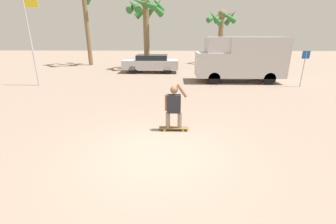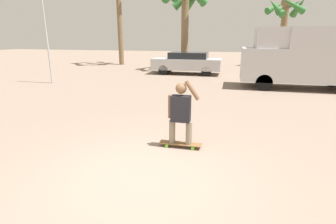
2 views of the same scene
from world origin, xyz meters
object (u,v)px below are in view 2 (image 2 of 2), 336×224
at_px(skateboard, 180,144).
at_px(palm_tree_near_van, 285,14).
at_px(parked_car_silver, 187,62).
at_px(person_skateboarder, 181,110).
at_px(flagpole, 46,24).
at_px(palm_tree_center_background, 186,1).
at_px(camper_van, 305,56).

distance_m(skateboard, palm_tree_near_van, 19.15).
relative_size(parked_car_silver, palm_tree_near_van, 0.83).
bearing_deg(skateboard, parked_car_silver, 98.92).
bearing_deg(person_skateboarder, flagpole, 140.96).
bearing_deg(palm_tree_near_van, palm_tree_center_background, -150.22).
height_order(person_skateboarder, palm_tree_center_background, palm_tree_center_background).
xyz_separation_m(skateboard, camper_van, (4.35, 8.22, 1.47)).
height_order(palm_tree_near_van, flagpole, palm_tree_near_van).
bearing_deg(palm_tree_center_background, parked_car_silver, -74.85).
xyz_separation_m(parked_car_silver, palm_tree_center_background, (-0.53, 1.96, 4.00)).
bearing_deg(palm_tree_center_background, camper_van, -40.15).
bearing_deg(person_skateboarder, palm_tree_center_background, 99.81).
bearing_deg(person_skateboarder, camper_van, 62.13).
height_order(skateboard, camper_van, camper_van).
bearing_deg(flagpole, person_skateboarder, -39.04).
xyz_separation_m(skateboard, flagpole, (-8.30, 6.73, 2.95)).
height_order(parked_car_silver, flagpole, flagpole).
bearing_deg(flagpole, camper_van, 6.72).
relative_size(person_skateboarder, flagpole, 0.28).
bearing_deg(skateboard, flagpole, 140.97).
relative_size(skateboard, person_skateboarder, 0.66).
distance_m(person_skateboarder, palm_tree_center_background, 14.65).
bearing_deg(parked_car_silver, person_skateboarder, -81.08).
bearing_deg(palm_tree_near_van, flagpole, -139.23).
bearing_deg(palm_tree_near_van, skateboard, -105.03).
xyz_separation_m(person_skateboarder, palm_tree_center_background, (-2.41, 13.92, 3.89)).
height_order(camper_van, parked_car_silver, camper_van).
bearing_deg(skateboard, camper_van, 62.14).
bearing_deg(flagpole, skateboard, -39.03).
height_order(parked_car_silver, palm_tree_center_background, palm_tree_center_background).
distance_m(camper_van, parked_car_silver, 7.30).
height_order(camper_van, palm_tree_near_van, palm_tree_near_van).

